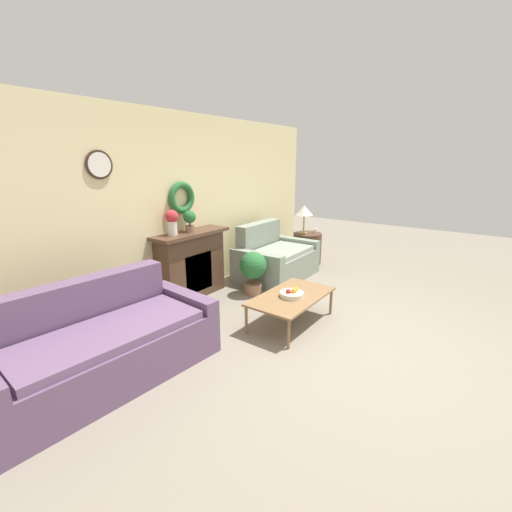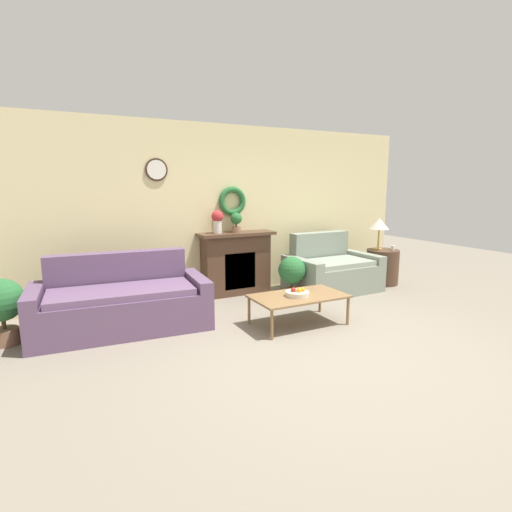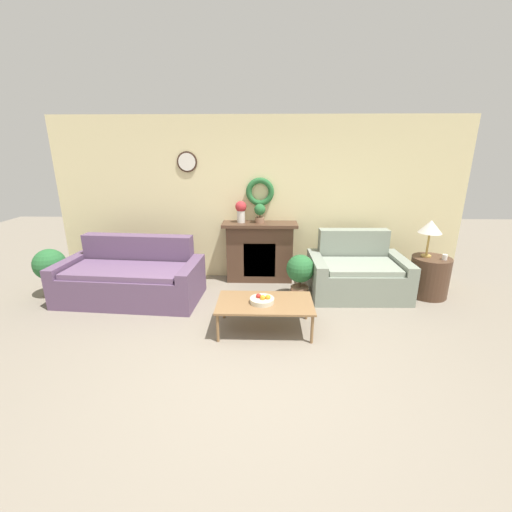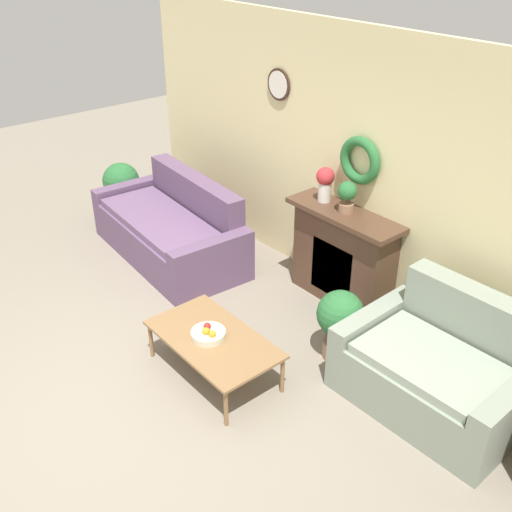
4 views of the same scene
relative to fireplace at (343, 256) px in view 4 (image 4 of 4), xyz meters
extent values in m
plane|color=gray|center=(-0.02, -2.62, -0.51)|extent=(16.00, 16.00, 0.00)
cube|color=beige|center=(-0.02, 0.21, 0.84)|extent=(6.80, 0.06, 2.70)
cylinder|color=#382319|center=(-1.19, 0.16, 1.46)|extent=(0.33, 0.02, 0.33)
cylinder|color=white|center=(-1.19, 0.15, 1.46)|extent=(0.28, 0.01, 0.28)
torus|color=#286633|center=(0.00, 0.13, 0.99)|extent=(0.46, 0.09, 0.46)
cube|color=#4C3323|center=(0.00, 0.01, -0.03)|extent=(1.10, 0.34, 0.97)
cube|color=black|center=(0.00, -0.15, -0.10)|extent=(0.53, 0.02, 0.58)
cube|color=orange|center=(0.00, -0.16, -0.18)|extent=(0.42, 0.01, 0.32)
cube|color=#4C3323|center=(0.00, -0.03, 0.48)|extent=(1.24, 0.41, 0.05)
cube|color=#604766|center=(-1.93, -0.96, -0.28)|extent=(1.77, 0.88, 0.46)
cube|color=#604766|center=(-1.90, -0.47, -0.06)|extent=(1.73, 0.34, 0.91)
cube|color=#604766|center=(-2.87, -0.79, -0.21)|extent=(0.24, 0.99, 0.60)
cube|color=#604766|center=(-0.98, -0.92, -0.21)|extent=(0.24, 0.99, 0.60)
cube|color=#6A4E70|center=(-1.93, -0.96, -0.02)|extent=(1.70, 0.82, 0.08)
cube|color=gray|center=(1.53, -0.66, -0.29)|extent=(1.12, 0.80, 0.46)
cube|color=gray|center=(1.52, -0.17, -0.04)|extent=(1.11, 0.24, 0.95)
cube|color=gray|center=(0.89, -0.57, -0.22)|extent=(0.19, 1.00, 0.60)
cube|color=gray|center=(2.17, -0.54, -0.22)|extent=(0.19, 1.00, 0.60)
cube|color=gray|center=(1.53, -0.66, -0.02)|extent=(1.08, 0.74, 0.08)
cube|color=olive|center=(0.10, -1.70, -0.14)|extent=(1.19, 0.67, 0.03)
cylinder|color=olive|center=(-0.46, -2.00, -0.33)|extent=(0.04, 0.04, 0.36)
cylinder|color=olive|center=(0.65, -2.00, -0.33)|extent=(0.04, 0.04, 0.36)
cylinder|color=olive|center=(-0.46, -1.40, -0.33)|extent=(0.04, 0.04, 0.36)
cylinder|color=olive|center=(0.65, -1.40, -0.33)|extent=(0.04, 0.04, 0.36)
cylinder|color=beige|center=(0.06, -1.72, -0.10)|extent=(0.30, 0.30, 0.06)
sphere|color=#B2231E|center=(0.02, -1.70, -0.05)|extent=(0.06, 0.06, 0.06)
sphere|color=orange|center=(0.13, -1.73, -0.05)|extent=(0.06, 0.06, 0.06)
sphere|color=orange|center=(0.07, -1.75, -0.05)|extent=(0.07, 0.07, 0.07)
cylinder|color=silver|center=(-0.31, 0.01, 0.60)|extent=(0.13, 0.13, 0.19)
sphere|color=#B72D33|center=(-0.31, 0.01, 0.77)|extent=(0.18, 0.18, 0.18)
cylinder|color=#8E664C|center=(0.00, -0.01, 0.55)|extent=(0.15, 0.15, 0.09)
cylinder|color=#4C3823|center=(0.00, -0.01, 0.62)|extent=(0.02, 0.02, 0.05)
sphere|color=#286633|center=(0.00, -0.01, 0.72)|extent=(0.19, 0.19, 0.19)
cylinder|color=#8E664C|center=(-3.17, -0.76, -0.42)|extent=(0.28, 0.28, 0.18)
cylinder|color=#4C3823|center=(-3.17, -0.76, -0.27)|extent=(0.05, 0.05, 0.13)
sphere|color=#286633|center=(-3.17, -0.76, 0.00)|extent=(0.47, 0.47, 0.47)
cylinder|color=#8E664C|center=(0.63, -0.70, -0.43)|extent=(0.27, 0.27, 0.17)
cylinder|color=#4C3823|center=(0.63, -0.70, -0.28)|extent=(0.04, 0.04, 0.12)
sphere|color=#286633|center=(0.63, -0.70, -0.05)|extent=(0.42, 0.42, 0.42)
camera|label=1|loc=(-3.41, -3.72, 1.51)|focal=24.00mm
camera|label=2|loc=(-2.60, -5.79, 1.24)|focal=28.00mm
camera|label=3|loc=(0.10, -5.55, 1.71)|focal=24.00mm
camera|label=4|loc=(3.44, -4.03, 3.01)|focal=42.00mm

